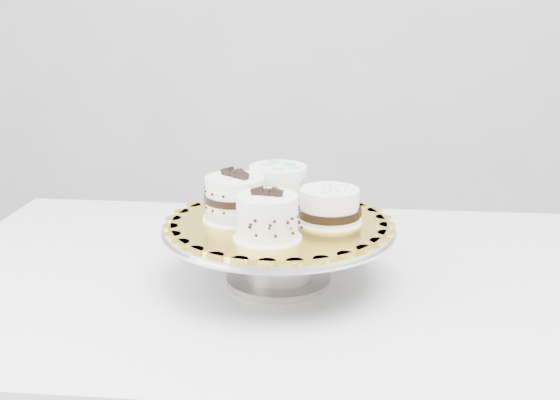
# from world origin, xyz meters

# --- Properties ---
(table) EXTENTS (1.22, 0.82, 0.75)m
(table) POSITION_xyz_m (0.13, 0.25, 0.67)
(table) COLOR white
(table) RESTS_ON floor
(cake_stand) EXTENTS (0.39, 0.39, 0.11)m
(cake_stand) POSITION_xyz_m (0.15, 0.21, 0.82)
(cake_stand) COLOR gray
(cake_stand) RESTS_ON table
(cake_board) EXTENTS (0.46, 0.46, 0.01)m
(cake_board) POSITION_xyz_m (0.15, 0.21, 0.86)
(cake_board) COLOR gold
(cake_board) RESTS_ON cake_stand
(cake_swirl) EXTENTS (0.11, 0.11, 0.08)m
(cake_swirl) POSITION_xyz_m (0.14, 0.13, 0.89)
(cake_swirl) COLOR white
(cake_swirl) RESTS_ON cake_board
(cake_banded) EXTENTS (0.14, 0.14, 0.09)m
(cake_banded) POSITION_xyz_m (0.08, 0.22, 0.89)
(cake_banded) COLOR white
(cake_banded) RESTS_ON cake_board
(cake_dots) EXTENTS (0.12, 0.12, 0.08)m
(cake_dots) POSITION_xyz_m (0.14, 0.29, 0.90)
(cake_dots) COLOR white
(cake_dots) RESTS_ON cake_board
(cake_ribbon) EXTENTS (0.11, 0.11, 0.06)m
(cake_ribbon) POSITION_xyz_m (0.23, 0.22, 0.89)
(cake_ribbon) COLOR white
(cake_ribbon) RESTS_ON cake_board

